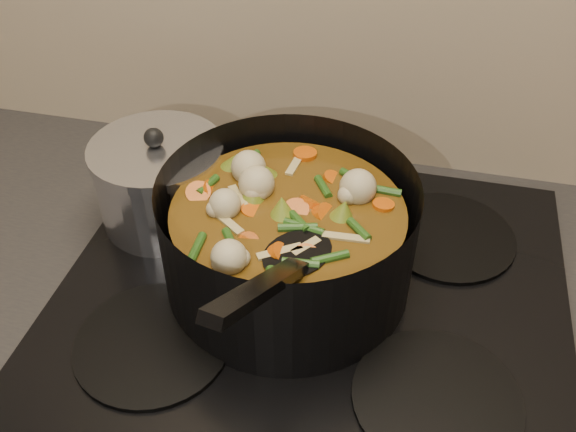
# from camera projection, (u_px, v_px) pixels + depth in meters

# --- Properties ---
(stovetop) EXTENTS (0.62, 0.54, 0.03)m
(stovetop) POSITION_uv_depth(u_px,v_px,m) (313.00, 291.00, 0.81)
(stovetop) COLOR black
(stovetop) RESTS_ON counter
(stockpot) EXTENTS (0.39, 0.46, 0.22)m
(stockpot) POSITION_uv_depth(u_px,v_px,m) (288.00, 239.00, 0.77)
(stockpot) COLOR black
(stockpot) RESTS_ON stovetop
(saucepan) EXTENTS (0.18, 0.18, 0.14)m
(saucepan) POSITION_uv_depth(u_px,v_px,m) (161.00, 182.00, 0.86)
(saucepan) COLOR silver
(saucepan) RESTS_ON stovetop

